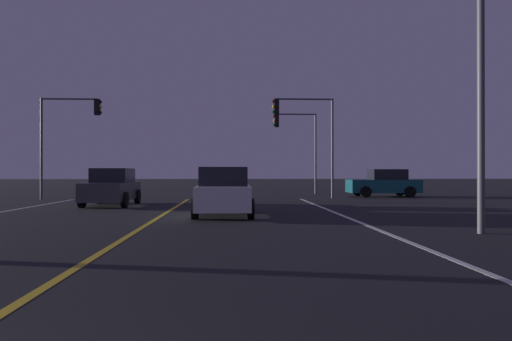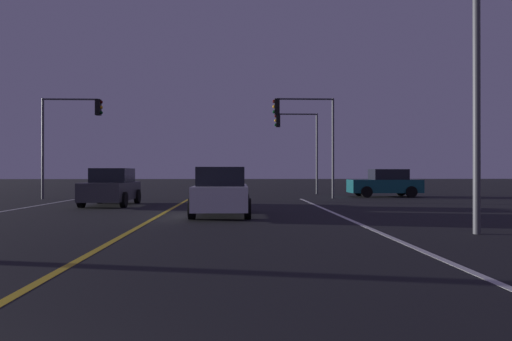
% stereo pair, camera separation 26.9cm
% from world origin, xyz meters
% --- Properties ---
extents(lane_edge_right, '(0.16, 30.63, 0.01)m').
position_xyz_m(lane_edge_right, '(6.34, 9.31, 0.00)').
color(lane_edge_right, silver).
rests_on(lane_edge_right, ground).
extents(lane_center_divider, '(0.16, 30.63, 0.01)m').
position_xyz_m(lane_center_divider, '(0.00, 9.31, 0.00)').
color(lane_center_divider, gold).
rests_on(lane_center_divider, ground).
extents(car_oncoming, '(2.02, 4.30, 1.70)m').
position_xyz_m(car_oncoming, '(-3.04, 20.00, 0.82)').
color(car_oncoming, black).
rests_on(car_oncoming, ground).
extents(car_crossing_side, '(4.30, 2.02, 1.70)m').
position_xyz_m(car_crossing_side, '(11.85, 26.72, 0.82)').
color(car_crossing_side, black).
rests_on(car_crossing_side, ground).
extents(car_lead_same_lane, '(2.02, 4.30, 1.70)m').
position_xyz_m(car_lead_same_lane, '(2.18, 14.77, 0.82)').
color(car_lead_same_lane, black).
rests_on(car_lead_same_lane, ground).
extents(traffic_light_near_right, '(3.59, 0.36, 5.80)m').
position_xyz_m(traffic_light_near_right, '(6.62, 25.13, 4.31)').
color(traffic_light_near_right, '#4C4C51').
rests_on(traffic_light_near_right, ground).
extents(traffic_light_near_left, '(3.43, 0.36, 5.70)m').
position_xyz_m(traffic_light_near_left, '(-6.69, 25.13, 4.24)').
color(traffic_light_near_left, '#4C4C51').
rests_on(traffic_light_near_left, ground).
extents(traffic_light_far_right, '(3.05, 0.36, 5.61)m').
position_xyz_m(traffic_light_far_right, '(6.87, 30.63, 4.15)').
color(traffic_light_far_right, '#4C4C51').
rests_on(traffic_light_far_right, ground).
extents(street_lamp_right_near, '(2.74, 0.44, 7.06)m').
position_xyz_m(street_lamp_right_near, '(7.96, 9.65, 4.60)').
color(street_lamp_right_near, '#4C4C51').
rests_on(street_lamp_right_near, ground).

